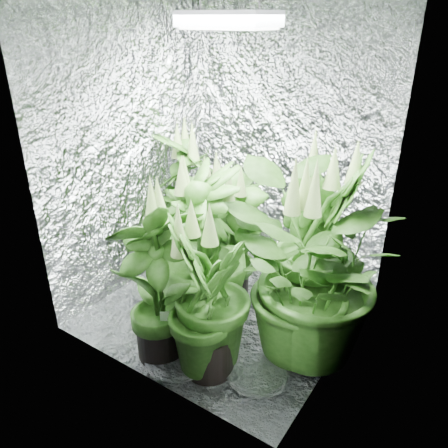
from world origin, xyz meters
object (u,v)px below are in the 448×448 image
plant_c (321,244)px  plant_g (208,299)px  circulation_fan (322,307)px  plant_a (220,225)px  plant_f (158,282)px  plant_d (186,204)px  plant_e (309,275)px  plant_h (202,250)px  grow_lamp (229,20)px  plant_b (231,239)px

plant_c → plant_g: plant_c is taller
plant_c → circulation_fan: plant_c is taller
plant_a → circulation_fan: size_ratio=2.99×
plant_a → plant_f: 0.90m
plant_d → plant_e: size_ratio=0.90×
plant_e → plant_h: (-0.69, -0.05, -0.04)m
plant_c → plant_d: 1.13m
plant_d → plant_a: bearing=-2.5°
grow_lamp → plant_f: 1.45m
grow_lamp → plant_d: size_ratio=0.42×
plant_c → plant_h: plant_c is taller
plant_d → grow_lamp: bearing=-27.3°
plant_b → plant_g: (0.30, -0.68, 0.02)m
plant_d → circulation_fan: 1.26m
plant_g → grow_lamp: bearing=113.3°
plant_b → plant_g: plant_g is taller
plant_f → plant_e: bearing=31.8°
plant_d → plant_g: (0.81, -0.85, -0.06)m
plant_d → plant_f: plant_d is taller
plant_d → plant_g: plant_d is taller
plant_a → plant_b: bearing=-37.2°
plant_a → circulation_fan: bearing=-6.6°
plant_d → circulation_fan: size_ratio=3.59×
grow_lamp → plant_g: 1.47m
plant_d → plant_b: bearing=-17.4°
grow_lamp → circulation_fan: bearing=16.5°
grow_lamp → plant_h: size_ratio=0.44×
plant_b → plant_h: size_ratio=0.88×
plant_e → plant_b: bearing=156.8°
plant_a → plant_h: plant_h is taller
plant_d → plant_h: plant_d is taller
plant_b → plant_d: (-0.52, 0.16, 0.08)m
plant_f → plant_g: plant_f is taller
plant_a → plant_f: plant_f is taller
plant_g → plant_a: bearing=120.5°
plant_c → plant_f: plant_c is taller
grow_lamp → plant_b: size_ratio=0.50×
plant_e → plant_f: (-0.71, -0.44, -0.07)m
plant_e → plant_g: 0.56m
plant_a → plant_e: size_ratio=0.74×
plant_a → plant_g: plant_g is taller
plant_a → plant_e: (0.89, -0.45, 0.11)m
plant_f → plant_h: plant_h is taller
plant_g → circulation_fan: size_ratio=3.19×
plant_b → plant_e: 0.76m
plant_e → plant_g: (-0.40, -0.39, -0.09)m
grow_lamp → plant_c: grow_lamp is taller
plant_d → plant_g: size_ratio=1.13×
grow_lamp → plant_c: 1.38m
grow_lamp → plant_e: size_ratio=0.38×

